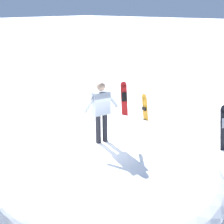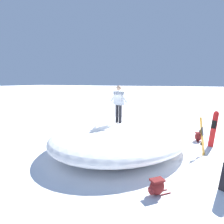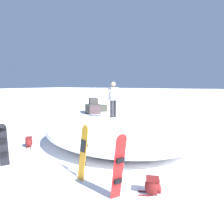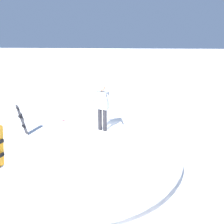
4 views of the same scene
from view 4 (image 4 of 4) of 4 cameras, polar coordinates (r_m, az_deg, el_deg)
ground at (r=8.30m, az=-0.19°, el=-14.01°), size 240.00×240.00×0.00m
snow_mound at (r=8.32m, az=-3.05°, el=-9.04°), size 7.91×6.70×1.25m
snowboarder_standing at (r=7.94m, az=-2.45°, el=1.80°), size 0.43×0.97×1.65m
snowboard_primary_upright at (r=8.92m, az=-25.90°, el=-7.51°), size 0.33×0.31×1.61m
snowboard_tertiary_upright at (r=11.47m, az=-21.47°, el=-1.76°), size 0.46×0.44×1.54m
backpack_near at (r=11.89m, az=-11.10°, el=-3.05°), size 0.62×0.61×0.46m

